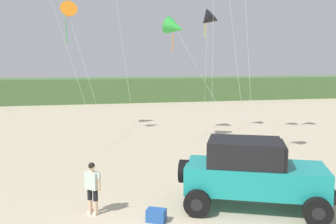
# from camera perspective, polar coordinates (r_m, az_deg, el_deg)

# --- Properties ---
(dune_ridge) EXTENTS (90.00, 7.37, 2.95)m
(dune_ridge) POSITION_cam_1_polar(r_m,az_deg,el_deg) (48.97, -4.51, 3.53)
(dune_ridge) COLOR #4C703D
(dune_ridge) RESTS_ON ground_plane
(jeep) EXTENTS (5.00, 3.94, 2.26)m
(jeep) POSITION_cam_1_polar(r_m,az_deg,el_deg) (12.50, 12.86, -8.98)
(jeep) COLOR teal
(jeep) RESTS_ON ground_plane
(person_watching) EXTENTS (0.51, 0.46, 1.67)m
(person_watching) POSITION_cam_1_polar(r_m,az_deg,el_deg) (12.01, -11.50, -10.93)
(person_watching) COLOR #DBB28E
(person_watching) RESTS_ON ground_plane
(cooler_box) EXTENTS (0.66, 0.59, 0.38)m
(cooler_box) POSITION_cam_1_polar(r_m,az_deg,el_deg) (11.53, -1.81, -15.53)
(cooler_box) COLOR #23519E
(cooler_box) RESTS_ON ground_plane
(kite_blue_swept) EXTENTS (2.99, 6.63, 9.07)m
(kite_blue_swept) POSITION_cam_1_polar(r_m,az_deg,el_deg) (27.44, -15.05, 14.44)
(kite_blue_swept) COLOR orange
(kite_blue_swept) RESTS_ON ground_plane
(kite_orange_streamer) EXTENTS (2.04, 3.95, 8.43)m
(kite_orange_streamer) POSITION_cam_1_polar(r_m,az_deg,el_deg) (25.73, 6.05, 13.93)
(kite_orange_streamer) COLOR black
(kite_orange_streamer) RESTS_ON ground_plane
(kite_white_parafoil) EXTENTS (3.74, 5.04, 7.71)m
(kite_white_parafoil) POSITION_cam_1_polar(r_m,az_deg,el_deg) (24.56, 1.09, 12.81)
(kite_white_parafoil) COLOR green
(kite_white_parafoil) RESTS_ON ground_plane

